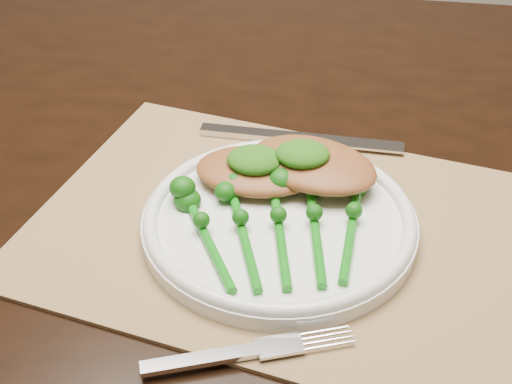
# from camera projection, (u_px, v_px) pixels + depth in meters

# --- Properties ---
(dining_table) EXTENTS (1.66, 1.02, 0.75)m
(dining_table) POSITION_uv_depth(u_px,v_px,m) (233.00, 342.00, 1.07)
(dining_table) COLOR black
(dining_table) RESTS_ON ground
(placemat) EXTENTS (0.55, 0.46, 0.00)m
(placemat) POSITION_uv_depth(u_px,v_px,m) (279.00, 228.00, 0.70)
(placemat) COLOR olive
(placemat) RESTS_ON dining_table
(dinner_plate) EXTENTS (0.27, 0.27, 0.02)m
(dinner_plate) POSITION_uv_depth(u_px,v_px,m) (279.00, 220.00, 0.69)
(dinner_plate) COLOR silver
(dinner_plate) RESTS_ON placemat
(knife) EXTENTS (0.24, 0.04, 0.01)m
(knife) POSITION_uv_depth(u_px,v_px,m) (281.00, 136.00, 0.82)
(knife) COLOR silver
(knife) RESTS_ON placemat
(fork) EXTENTS (0.17, 0.07, 0.01)m
(fork) POSITION_uv_depth(u_px,v_px,m) (263.00, 349.00, 0.57)
(fork) COLOR silver
(fork) RESTS_ON placemat
(chicken_fillet_left) EXTENTS (0.13, 0.09, 0.02)m
(chicken_fillet_left) POSITION_uv_depth(u_px,v_px,m) (256.00, 171.00, 0.72)
(chicken_fillet_left) COLOR brown
(chicken_fillet_left) RESTS_ON dinner_plate
(chicken_fillet_right) EXTENTS (0.16, 0.14, 0.03)m
(chicken_fillet_right) POSITION_uv_depth(u_px,v_px,m) (313.00, 164.00, 0.72)
(chicken_fillet_right) COLOR brown
(chicken_fillet_right) RESTS_ON dinner_plate
(pesto_dollop_left) EXTENTS (0.06, 0.05, 0.02)m
(pesto_dollop_left) POSITION_uv_depth(u_px,v_px,m) (255.00, 160.00, 0.71)
(pesto_dollop_left) COLOR #16460A
(pesto_dollop_left) RESTS_ON chicken_fillet_left
(pesto_dollop_right) EXTENTS (0.05, 0.05, 0.02)m
(pesto_dollop_right) POSITION_uv_depth(u_px,v_px,m) (303.00, 154.00, 0.71)
(pesto_dollop_right) COLOR #16460A
(pesto_dollop_right) RESTS_ON chicken_fillet_right
(broccolini_bundle) EXTENTS (0.18, 0.20, 0.04)m
(broccolini_bundle) POSITION_uv_depth(u_px,v_px,m) (280.00, 237.00, 0.65)
(broccolini_bundle) COLOR #0D670E
(broccolini_bundle) RESTS_ON dinner_plate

